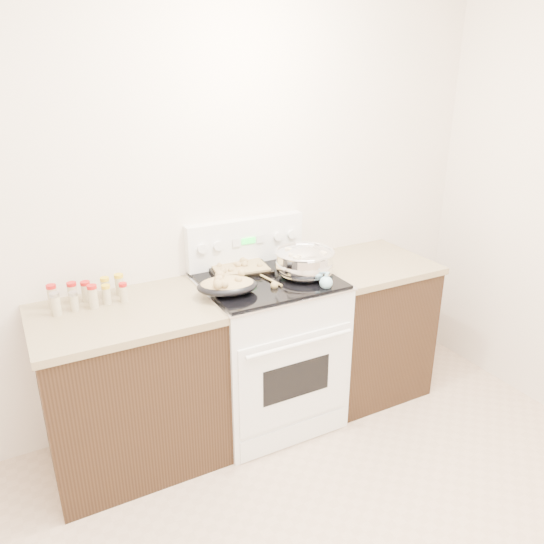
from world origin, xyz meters
TOP-DOWN VIEW (x-y plane):
  - room_shell at (0.00, 0.00)m, footprint 4.10×3.60m
  - counter_left at (-0.48, 1.43)m, footprint 0.93×0.67m
  - counter_right at (1.08, 1.43)m, footprint 0.73×0.67m
  - kitchen_range at (0.35, 1.42)m, footprint 0.78×0.73m
  - mixing_bowl at (0.55, 1.36)m, footprint 0.40×0.40m
  - roasting_pan at (0.06, 1.33)m, footprint 0.38×0.31m
  - baking_sheet at (0.25, 1.60)m, footprint 0.38×0.29m
  - wooden_spoon at (0.33, 1.32)m, footprint 0.07×0.25m
  - blue_ladle at (0.58, 1.16)m, footprint 0.19×0.21m
  - spice_jars at (-0.62, 1.59)m, footprint 0.39×0.16m

SIDE VIEW (x-z plane):
  - counter_left at x=-0.48m, z-range 0.00..0.92m
  - counter_right at x=1.08m, z-range 0.00..0.92m
  - kitchen_range at x=0.35m, z-range -0.12..1.10m
  - wooden_spoon at x=0.33m, z-range 0.93..0.98m
  - baking_sheet at x=0.25m, z-range 0.93..0.99m
  - blue_ladle at x=0.58m, z-range 0.93..1.02m
  - spice_jars at x=-0.62m, z-range 0.92..1.04m
  - roasting_pan at x=0.06m, z-range 0.93..1.05m
  - mixing_bowl at x=0.55m, z-range 0.92..1.12m
  - room_shell at x=0.00m, z-range 0.33..3.08m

